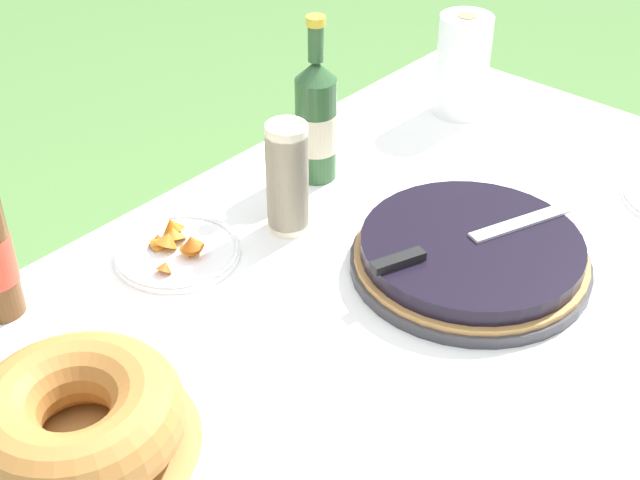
{
  "coord_description": "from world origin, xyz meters",
  "views": [
    {
      "loc": [
        -0.81,
        -0.64,
        1.61
      ],
      "look_at": [
        0.06,
        0.12,
        0.79
      ],
      "focal_mm": 50.0,
      "sensor_mm": 36.0,
      "label": 1
    }
  ],
  "objects": [
    {
      "name": "serving_knife",
      "position": [
        0.19,
        -0.05,
        0.79
      ],
      "size": [
        0.36,
        0.16,
        0.01
      ],
      "rotation": [
        0.0,
        0.0,
        5.92
      ],
      "color": "silver",
      "rests_on": "berry_tart"
    },
    {
      "name": "snack_plate_near",
      "position": [
        -0.07,
        0.33,
        0.74
      ],
      "size": [
        0.21,
        0.21,
        0.06
      ],
      "color": "white",
      "rests_on": "tablecloth"
    },
    {
      "name": "berry_tart",
      "position": [
        0.22,
        -0.06,
        0.75
      ],
      "size": [
        0.39,
        0.39,
        0.06
      ],
      "color": "#38383D",
      "rests_on": "tablecloth"
    },
    {
      "name": "paper_towel_roll",
      "position": [
        0.67,
        0.26,
        0.83
      ],
      "size": [
        0.11,
        0.11,
        0.22
      ],
      "color": "white",
      "rests_on": "tablecloth"
    },
    {
      "name": "garden_table",
      "position": [
        0.0,
        0.0,
        0.66
      ],
      "size": [
        1.8,
        0.96,
        0.72
      ],
      "color": "#A87A47",
      "rests_on": "ground_plane"
    },
    {
      "name": "cup_stack",
      "position": [
        0.11,
        0.24,
        0.83
      ],
      "size": [
        0.07,
        0.07,
        0.2
      ],
      "color": "beige",
      "rests_on": "tablecloth"
    },
    {
      "name": "tablecloth",
      "position": [
        0.0,
        0.0,
        0.71
      ],
      "size": [
        1.81,
        0.97,
        0.1
      ],
      "color": "white",
      "rests_on": "garden_table"
    },
    {
      "name": "cider_bottle_green",
      "position": [
        0.27,
        0.32,
        0.84
      ],
      "size": [
        0.08,
        0.08,
        0.32
      ],
      "color": "#2D562D",
      "rests_on": "tablecloth"
    },
    {
      "name": "bundt_cake",
      "position": [
        -0.43,
        0.1,
        0.78
      ],
      "size": [
        0.31,
        0.31,
        0.1
      ],
      "color": "#B78447",
      "rests_on": "tablecloth"
    }
  ]
}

